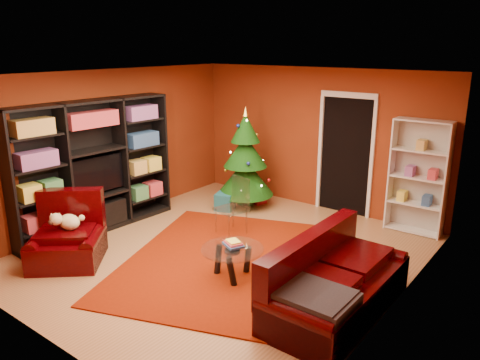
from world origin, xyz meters
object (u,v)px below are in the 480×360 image
Objects in this scene: white_bookshelf at (418,178)px; sofa at (339,276)px; gift_box_teal at (225,202)px; armchair at (66,236)px; gift_box_red at (258,197)px; christmas_tree at (245,159)px; gift_box_green at (247,197)px; rug at (234,261)px; dog at (70,222)px; media_unit at (94,167)px; acrylic_chair at (231,209)px; coffee_table at (232,263)px.

white_bookshelf is 3.00m from sofa.
gift_box_teal is 3.09m from armchair.
gift_box_teal is 1.33× the size of gift_box_red.
christmas_tree is 6.65× the size of gift_box_green.
white_bookshelf is (3.02, 0.53, 0.79)m from gift_box_green.
christmas_tree is at bearing 122.88° from rug.
gift_box_teal is 3.04m from dog.
gift_box_green is 0.28× the size of armchair.
gift_box_red is (0.13, 0.25, -0.81)m from christmas_tree.
rug is 14.31× the size of gift_box_red.
white_bookshelf is at bearing 18.74° from gift_box_teal.
white_bookshelf is at bearing 8.06° from armchair.
rug is at bearing -47.64° from gift_box_teal.
dog is 0.19× the size of sofa.
media_unit is 1.28m from dog.
armchair is at bearing -99.01° from christmas_tree.
gift_box_red is 0.28× the size of acrylic_chair.
dog reaches higher than gift_box_teal.
media_unit is 4.34m from sofa.
gift_box_green is 3.58m from dog.
gift_box_red is 0.12× the size of sofa.
white_bookshelf reaches higher than armchair.
media_unit reaches higher than gift_box_teal.
gift_box_teal is 0.38× the size of acrylic_chair.
acrylic_chair is at bearing -62.62° from christmas_tree.
media_unit is 1.47× the size of white_bookshelf.
rug is at bearing -57.83° from gift_box_green.
rug is 1.80× the size of white_bookshelf.
coffee_table is 0.98× the size of acrylic_chair.
sofa is at bearing -41.23° from gift_box_red.
gift_box_teal is 3.41m from white_bookshelf.
white_bookshelf is (2.86, 0.39, 0.81)m from gift_box_red.
gift_box_teal is 0.17× the size of white_bookshelf.
dog is at bearing 45.00° from armchair.
gift_box_red is at bearing 123.57° from acrylic_chair.
sofa is (3.61, 1.17, 0.05)m from armchair.
gift_box_green is at bearing 40.41° from dog.
dog is (-1.87, -1.36, 0.58)m from rug.
sofa reaches higher than armchair.
armchair is at bearing -131.41° from white_bookshelf.
christmas_tree is at bearing 39.59° from dog.
white_bookshelf is at bearing 9.99° from gift_box_green.
christmas_tree is at bearing 123.31° from coffee_table.
media_unit is 2.96m from coffee_table.
coffee_table is at bearing -61.31° from gift_box_red.
media_unit is 7.02× the size of dog.
christmas_tree reaches higher than gift_box_green.
white_bookshelf reaches higher than sofa.
rug is 4.06× the size of acrylic_chair.
gift_box_teal is 3.74m from sofa.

